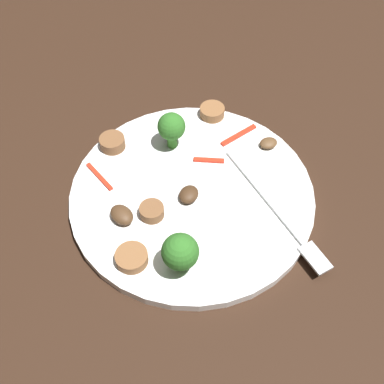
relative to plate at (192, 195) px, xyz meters
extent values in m
plane|color=black|center=(0.00, 0.00, -0.01)|extent=(1.40, 1.40, 0.00)
cylinder|color=white|center=(0.00, 0.00, 0.00)|extent=(0.27, 0.27, 0.01)
cube|color=silver|center=(0.04, 0.07, 0.01)|extent=(0.15, 0.02, 0.00)
cube|color=silver|center=(0.13, 0.08, 0.01)|extent=(0.04, 0.02, 0.00)
cylinder|color=#347525|center=(0.08, -0.05, 0.02)|extent=(0.01, 0.01, 0.02)
sphere|color=#2D6B23|center=(0.08, -0.05, 0.04)|extent=(0.04, 0.04, 0.04)
cylinder|color=#347525|center=(-0.07, 0.01, 0.02)|extent=(0.01, 0.01, 0.02)
sphere|color=#2D6B23|center=(-0.07, 0.01, 0.04)|extent=(0.03, 0.03, 0.03)
cylinder|color=brown|center=(0.05, -0.09, 0.01)|extent=(0.03, 0.03, 0.01)
cylinder|color=brown|center=(0.01, -0.05, 0.01)|extent=(0.04, 0.04, 0.01)
cylinder|color=brown|center=(-0.10, -0.06, 0.01)|extent=(0.04, 0.04, 0.01)
cylinder|color=brown|center=(-0.10, 0.08, 0.01)|extent=(0.04, 0.04, 0.01)
ellipsoid|color=#4C331E|center=(0.00, -0.08, 0.01)|extent=(0.03, 0.03, 0.01)
ellipsoid|color=brown|center=(-0.02, 0.11, 0.01)|extent=(0.02, 0.02, 0.01)
ellipsoid|color=#422B19|center=(0.01, -0.01, 0.01)|extent=(0.03, 0.03, 0.01)
cube|color=red|center=(-0.05, 0.09, 0.01)|extent=(0.02, 0.05, 0.00)
cube|color=red|center=(-0.06, -0.09, 0.01)|extent=(0.05, 0.02, 0.00)
cube|color=red|center=(-0.03, 0.04, 0.01)|extent=(0.02, 0.03, 0.00)
camera|label=1|loc=(0.29, -0.14, 0.44)|focal=45.58mm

